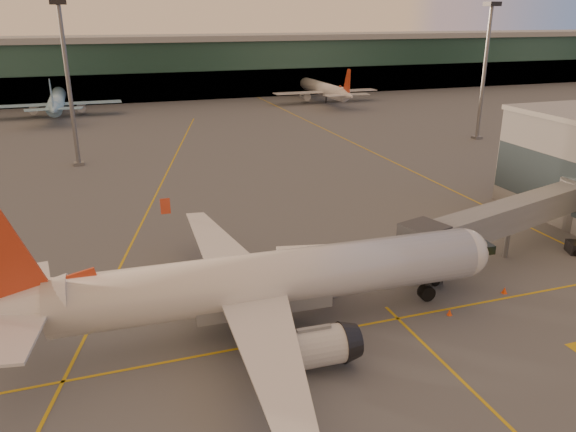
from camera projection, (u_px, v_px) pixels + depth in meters
name	position (u px, v px, depth m)	size (l,w,h in m)	color
ground	(371.00, 364.00, 39.98)	(600.00, 600.00, 0.00)	#4C4F54
taxi_markings	(176.00, 195.00, 77.29)	(100.12, 173.00, 0.01)	gold
terminal	(150.00, 67.00, 163.06)	(400.00, 20.00, 17.60)	#19382D
mast_west_near	(67.00, 73.00, 87.48)	(2.40, 2.40, 25.60)	slate
mast_east_near	(486.00, 62.00, 106.90)	(2.40, 2.40, 25.60)	slate
main_airplane	(259.00, 283.00, 43.07)	(41.23, 37.09, 12.45)	silver
jet_bridge	(519.00, 215.00, 57.04)	(28.63, 10.96, 6.07)	slate
catering_truck	(309.00, 269.00, 49.38)	(5.73, 3.44, 4.16)	red
cone_nose	(504.00, 290.00, 50.02)	(0.48, 0.48, 0.61)	#FF490D
cone_wing_left	(220.00, 246.00, 59.54)	(0.47, 0.47, 0.60)	#FF490D
cone_fwd	(450.00, 312.00, 46.42)	(0.42, 0.42, 0.54)	#FF490D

